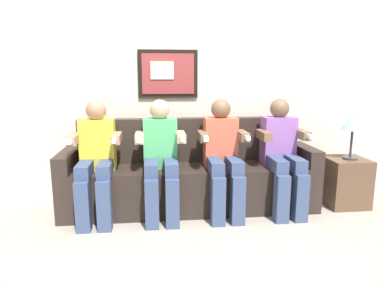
{
  "coord_description": "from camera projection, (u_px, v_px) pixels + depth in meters",
  "views": [
    {
      "loc": [
        -0.35,
        -3.01,
        1.34
      ],
      "look_at": [
        0.0,
        0.15,
        0.7
      ],
      "focal_mm": 32.21,
      "sensor_mm": 36.0,
      "label": 1
    }
  ],
  "objects": [
    {
      "name": "table_lamp",
      "position": [
        353.0,
        124.0,
        3.42
      ],
      "size": [
        0.22,
        0.22,
        0.46
      ],
      "color": "#333338",
      "rests_on": "side_table_right"
    },
    {
      "name": "ground_plane",
      "position": [
        194.0,
        220.0,
        3.23
      ],
      "size": [
        6.39,
        6.39,
        0.0
      ],
      "primitive_type": "plane",
      "color": "#9E9384"
    },
    {
      "name": "couch",
      "position": [
        190.0,
        178.0,
        3.49
      ],
      "size": [
        2.51,
        0.58,
        0.9
      ],
      "color": "#2D231E",
      "rests_on": "ground_plane"
    },
    {
      "name": "side_table_right",
      "position": [
        345.0,
        182.0,
        3.57
      ],
      "size": [
        0.4,
        0.4,
        0.5
      ],
      "color": "brown",
      "rests_on": "ground_plane"
    },
    {
      "name": "person_right_center",
      "position": [
        222.0,
        153.0,
        3.3
      ],
      "size": [
        0.46,
        0.56,
        1.11
      ],
      "color": "#D8593F",
      "rests_on": "ground_plane"
    },
    {
      "name": "person_rightmost",
      "position": [
        282.0,
        151.0,
        3.36
      ],
      "size": [
        0.46,
        0.56,
        1.11
      ],
      "color": "#8C59A5",
      "rests_on": "ground_plane"
    },
    {
      "name": "person_left_center",
      "position": [
        161.0,
        154.0,
        3.24
      ],
      "size": [
        0.46,
        0.56,
        1.11
      ],
      "color": "#4CB266",
      "rests_on": "ground_plane"
    },
    {
      "name": "person_leftmost",
      "position": [
        96.0,
        156.0,
        3.17
      ],
      "size": [
        0.46,
        0.56,
        1.11
      ],
      "color": "yellow",
      "rests_on": "ground_plane"
    },
    {
      "name": "back_wall_assembly",
      "position": [
        185.0,
        78.0,
        3.72
      ],
      "size": [
        4.91,
        0.1,
        2.6
      ],
      "color": "beige",
      "rests_on": "ground_plane"
    }
  ]
}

